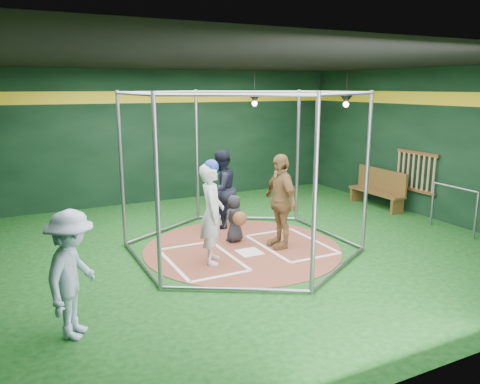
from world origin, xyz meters
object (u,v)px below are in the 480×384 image
dugout_bench (379,188)px  batter_figure (212,212)px  visitor_leopard (280,201)px  umpire (221,189)px

dugout_bench → batter_figure: bearing=-162.5°
batter_figure → visitor_leopard: (1.50, 0.18, -0.01)m
umpire → dugout_bench: size_ratio=1.01×
visitor_leopard → dugout_bench: visitor_leopard is taller
dugout_bench → umpire: bearing=177.9°
umpire → dugout_bench: 4.43m
visitor_leopard → umpire: bearing=-161.4°
batter_figure → dugout_bench: 5.72m
visitor_leopard → batter_figure: bearing=-80.4°
batter_figure → dugout_bench: (5.44, 1.72, -0.42)m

